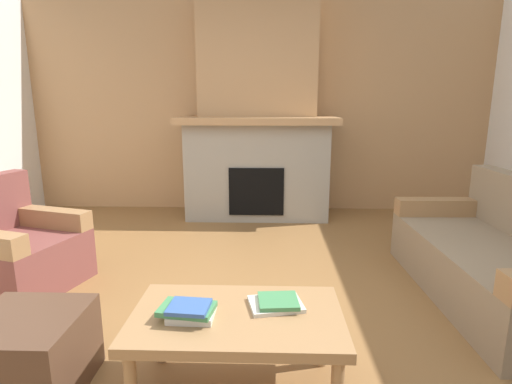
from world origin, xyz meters
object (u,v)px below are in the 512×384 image
armchair (15,250)px  fireplace (257,122)px  coffee_table (237,324)px  couch (499,261)px  ottoman (29,355)px

armchair → fireplace: bearing=49.9°
fireplace → coffee_table: size_ratio=2.70×
couch → armchair: bearing=178.7°
fireplace → ottoman: bearing=-107.3°
fireplace → ottoman: (-1.02, -3.28, -0.96)m
fireplace → couch: (1.81, -2.21, -0.88)m
armchair → coffee_table: 2.12m
coffee_table → ottoman: (-1.02, -0.02, -0.18)m
fireplace → ottoman: size_ratio=5.19×
fireplace → couch: 2.99m
coffee_table → couch: bearing=30.2°
fireplace → armchair: 2.92m
coffee_table → ottoman: 1.04m
couch → coffee_table: size_ratio=1.82×
couch → ottoman: size_ratio=3.50×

